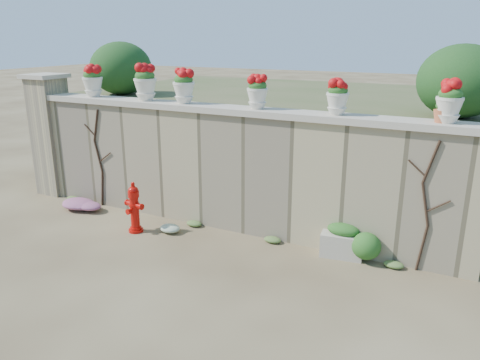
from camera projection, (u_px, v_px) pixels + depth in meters
The scene contains 21 objects.
ground at pixel (167, 268), 6.73m from camera, with size 80.00×80.00×0.00m, color #4D3D26.
stone_wall at pixel (227, 171), 7.97m from camera, with size 8.00×0.40×2.00m, color #9C8E68.
wall_cap at pixel (226, 110), 7.66m from camera, with size 8.10×0.52×0.10m, color #B9B19D.
gate_pillar at pixel (51, 134), 9.70m from camera, with size 0.72×0.72×2.48m.
raised_fill at pixel (294, 137), 10.70m from camera, with size 9.00×6.00×2.00m, color #384C23.
back_shrub_left at pixel (121, 68), 9.93m from camera, with size 1.30×1.30×1.10m, color #143814.
back_shrub_right at pixel (461, 81), 7.06m from camera, with size 1.30×1.30×1.10m, color #143814.
vine_left at pixel (99, 157), 8.95m from camera, with size 0.60×0.04×1.91m.
vine_right at pixel (426, 205), 6.38m from camera, with size 0.60×0.04×1.91m.
fire_hydrant at pixel (134, 207), 7.88m from camera, with size 0.38×0.27×0.88m.
planter_box at pixel (342, 241), 7.06m from camera, with size 0.66×0.44×0.52m.
green_shrub at pixel (362, 241), 6.92m from camera, with size 0.62×0.56×0.59m, color #1E5119.
magenta_clump at pixel (85, 204), 8.94m from camera, with size 0.92×0.61×0.25m, color #CF29AF.
white_flowers at pixel (168, 228), 7.94m from camera, with size 0.48×0.38×0.17m, color white.
urn_pot_0 at pixel (93, 81), 8.81m from camera, with size 0.38×0.38×0.59m.
urn_pot_1 at pixel (145, 83), 8.27m from camera, with size 0.40×0.40×0.63m.
urn_pot_2 at pixel (184, 86), 7.92m from camera, with size 0.37×0.37×0.58m.
urn_pot_3 at pixel (257, 92), 7.33m from camera, with size 0.33×0.33×0.52m.
urn_pot_4 at pixel (338, 97), 6.77m from camera, with size 0.33×0.33×0.51m.
urn_pot_5 at pixel (449, 102), 6.12m from camera, with size 0.35×0.35×0.55m.
terracotta_pot at pixel (442, 113), 6.19m from camera, with size 0.23×0.23×0.28m.
Camera 1 is at (3.69, -4.92, 3.20)m, focal length 35.00 mm.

